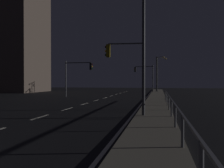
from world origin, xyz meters
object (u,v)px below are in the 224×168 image
object	(u,v)px
traffic_light_far_left	(144,73)
street_lamp_corner	(147,37)
street_lamp_median	(158,70)
traffic_light_near_left	(127,61)
traffic_light_near_right	(78,71)
street_lamp_mid_block	(159,71)

from	to	relation	value
traffic_light_far_left	street_lamp_corner	distance (m)	29.37
traffic_light_far_left	street_lamp_median	world-z (taller)	street_lamp_median
traffic_light_near_left	traffic_light_near_right	bearing A→B (deg)	124.41
traffic_light_near_right	street_lamp_corner	world-z (taller)	street_lamp_corner
street_lamp_mid_block	street_lamp_median	size ratio (longest dim) A/B	0.98
traffic_light_far_left	street_lamp_mid_block	xyz separation A→B (m)	(2.68, 2.20, 0.56)
street_lamp_mid_block	street_lamp_median	bearing A→B (deg)	126.24
street_lamp_mid_block	traffic_light_near_right	bearing A→B (deg)	-124.72
street_lamp_median	traffic_light_near_right	bearing A→B (deg)	-123.66
traffic_light_near_left	street_lamp_corner	world-z (taller)	street_lamp_corner
traffic_light_far_left	street_lamp_mid_block	size ratio (longest dim) A/B	0.75
street_lamp_median	traffic_light_far_left	bearing A→B (deg)	-134.44
street_lamp_corner	street_lamp_median	xyz separation A→B (m)	(0.48, 31.79, -0.32)
street_lamp_mid_block	street_lamp_median	xyz separation A→B (m)	(-0.22, 0.30, 0.07)
traffic_light_far_left	street_lamp_mid_block	bearing A→B (deg)	39.39
street_lamp_mid_block	street_lamp_median	distance (m)	0.38
traffic_light_far_left	traffic_light_near_left	size ratio (longest dim) A/B	1.00
traffic_light_near_left	traffic_light_far_left	bearing A→B (deg)	90.70
street_lamp_corner	street_lamp_median	distance (m)	31.80
traffic_light_near_left	street_lamp_median	xyz separation A→B (m)	(2.14, 28.32, 0.67)
street_lamp_mid_block	street_lamp_corner	world-z (taller)	street_lamp_corner
street_lamp_mid_block	street_lamp_median	world-z (taller)	street_lamp_median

